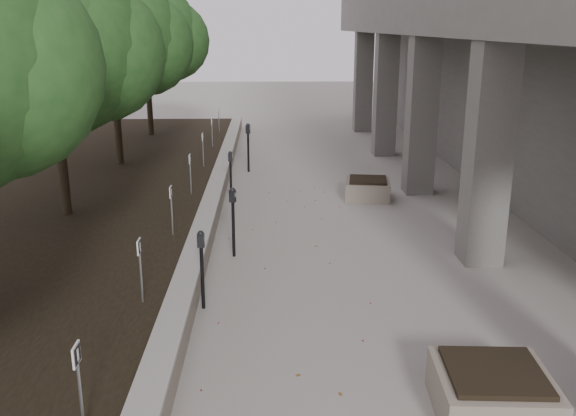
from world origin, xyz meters
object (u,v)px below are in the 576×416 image
object	(u,v)px
parking_meter_3	(233,222)
planter_back	(368,189)
crabapple_tree_5	(147,58)
crabapple_tree_4	(113,67)
crabapple_tree_3	(54,83)
parking_meter_2	(202,270)
planter_front	(492,392)
parking_meter_4	(231,176)
parking_meter_5	(248,148)

from	to	relation	value
parking_meter_3	planter_back	size ratio (longest dim) A/B	1.23
crabapple_tree_5	crabapple_tree_4	bearing A→B (deg)	-90.00
crabapple_tree_3	parking_meter_3	size ratio (longest dim) A/B	4.01
crabapple_tree_4	parking_meter_2	xyz separation A→B (m)	(3.25, -8.89, -2.48)
parking_meter_2	planter_front	world-z (taller)	parking_meter_2
crabapple_tree_4	parking_meter_4	size ratio (longest dim) A/B	4.36
parking_meter_2	planter_back	bearing A→B (deg)	62.11
parking_meter_4	planter_front	xyz separation A→B (m)	(3.43, -9.20, -0.33)
parking_meter_4	parking_meter_2	bearing A→B (deg)	-90.02
crabapple_tree_5	parking_meter_4	distance (m)	8.65
crabapple_tree_5	parking_meter_4	size ratio (longest dim) A/B	4.36
crabapple_tree_4	planter_back	world-z (taller)	crabapple_tree_4
parking_meter_2	parking_meter_4	xyz separation A→B (m)	(0.09, 6.31, -0.01)
crabapple_tree_4	parking_meter_4	bearing A→B (deg)	-37.76
parking_meter_5	parking_meter_4	bearing A→B (deg)	-79.03
crabapple_tree_5	parking_meter_5	size ratio (longest dim) A/B	3.71
crabapple_tree_3	planter_front	distance (m)	9.99
planter_front	planter_back	distance (m)	9.21
crabapple_tree_3	parking_meter_3	distance (m)	4.65
crabapple_tree_4	crabapple_tree_5	world-z (taller)	same
planter_back	parking_meter_4	bearing A→B (deg)	-179.89
crabapple_tree_5	parking_meter_3	bearing A→B (deg)	-72.74
crabapple_tree_3	parking_meter_4	distance (m)	4.82
parking_meter_3	parking_meter_4	bearing A→B (deg)	114.97
parking_meter_2	planter_front	bearing A→B (deg)	-38.01
crabapple_tree_3	parking_meter_2	size ratio (longest dim) A/B	4.26
crabapple_tree_3	parking_meter_2	distance (m)	5.65
parking_meter_3	planter_back	bearing A→B (deg)	72.82
parking_meter_3	parking_meter_5	bearing A→B (deg)	110.46
crabapple_tree_4	crabapple_tree_5	distance (m)	5.00
crabapple_tree_3	parking_meter_2	bearing A→B (deg)	-50.14
parking_meter_3	planter_front	distance (m)	6.06
planter_front	planter_back	size ratio (longest dim) A/B	1.13
parking_meter_3	parking_meter_4	world-z (taller)	parking_meter_3
crabapple_tree_4	parking_meter_4	xyz separation A→B (m)	(3.34, -2.58, -2.50)
parking_meter_2	planter_back	xyz separation A→B (m)	(3.55, 6.32, -0.38)
crabapple_tree_5	parking_meter_2	xyz separation A→B (m)	(3.25, -13.89, -2.48)
crabapple_tree_4	parking_meter_4	distance (m)	4.90
crabapple_tree_3	planter_back	distance (m)	7.76
crabapple_tree_4	planter_front	size ratio (longest dim) A/B	4.37
parking_meter_4	crabapple_tree_4	bearing A→B (deg)	142.99
crabapple_tree_4	parking_meter_3	world-z (taller)	crabapple_tree_4
crabapple_tree_4	crabapple_tree_5	xyz separation A→B (m)	(0.00, 5.00, 0.00)
parking_meter_4	parking_meter_5	bearing A→B (deg)	84.35
planter_front	planter_back	world-z (taller)	planter_front
crabapple_tree_3	parking_meter_4	world-z (taller)	crabapple_tree_3
parking_meter_3	parking_meter_5	size ratio (longest dim) A/B	0.93
parking_meter_4	planter_back	world-z (taller)	parking_meter_4
parking_meter_5	crabapple_tree_3	bearing A→B (deg)	-106.26
planter_front	parking_meter_2	bearing A→B (deg)	140.55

